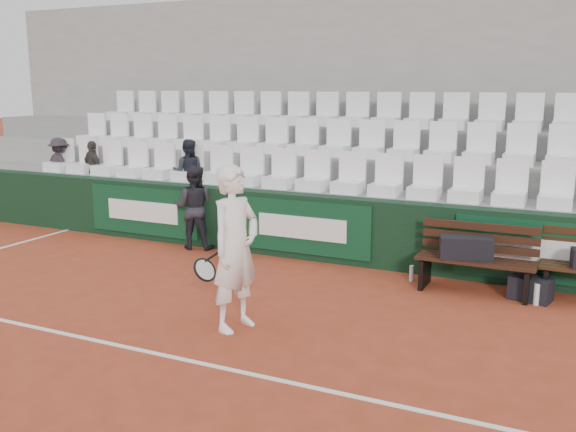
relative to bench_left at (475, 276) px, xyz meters
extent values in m
plane|color=#A13D24|center=(-2.46, -3.37, -0.23)|extent=(80.00, 80.00, 0.00)
cube|color=white|center=(-2.46, -3.37, -0.22)|extent=(18.00, 0.06, 0.01)
cube|color=black|center=(-2.46, 0.63, 0.28)|extent=(18.00, 0.30, 1.00)
cube|color=#0C381E|center=(-5.66, 0.46, 0.30)|extent=(2.20, 0.04, 0.82)
cube|color=#0C381E|center=(-2.66, 0.46, 0.30)|extent=(2.20, 0.04, 0.82)
cube|color=#0C381E|center=(0.74, 0.46, 0.30)|extent=(2.20, 0.04, 0.82)
cube|color=gray|center=(-2.46, 1.26, 0.28)|extent=(18.00, 0.95, 1.00)
cube|color=gray|center=(-2.46, 2.21, 0.50)|extent=(18.00, 0.95, 1.45)
cube|color=gray|center=(-2.46, 3.16, 0.72)|extent=(18.00, 0.95, 1.90)
cube|color=gray|center=(-2.46, 3.78, 1.98)|extent=(18.00, 0.30, 4.40)
cube|color=white|center=(-2.46, 1.08, 1.09)|extent=(11.90, 0.44, 0.63)
cube|color=white|center=(-2.46, 2.03, 1.54)|extent=(11.90, 0.44, 0.63)
cube|color=white|center=(-2.46, 2.98, 1.99)|extent=(11.90, 0.44, 0.63)
cube|color=#33190F|center=(0.00, 0.00, 0.00)|extent=(1.50, 0.56, 0.45)
cube|color=black|center=(-0.13, -0.02, 0.37)|extent=(0.72, 0.46, 0.28)
cube|color=black|center=(0.69, 0.00, -0.08)|extent=(0.55, 0.40, 0.30)
cylinder|color=silver|center=(-0.87, 0.14, -0.11)|extent=(0.06, 0.06, 0.22)
cylinder|color=silver|center=(0.77, -0.16, -0.09)|extent=(0.08, 0.08, 0.27)
imported|color=white|center=(-2.17, -2.40, 0.69)|extent=(0.57, 0.75, 1.82)
torus|color=black|center=(-2.57, -2.40, 0.40)|extent=(0.19, 0.30, 0.26)
cylinder|color=black|center=(-2.44, -2.40, 0.58)|extent=(0.26, 0.03, 0.20)
imported|color=black|center=(-4.56, 0.38, 0.47)|extent=(0.79, 0.68, 1.38)
imported|color=#292127|center=(-8.18, 1.13, 1.32)|extent=(0.77, 0.54, 1.09)
imported|color=#352F2A|center=(-7.34, 1.13, 1.31)|extent=(0.67, 0.45, 1.06)
imported|color=black|center=(-5.17, 1.13, 1.36)|extent=(0.69, 0.63, 1.17)
camera|label=1|loc=(1.24, -8.24, 2.43)|focal=40.00mm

